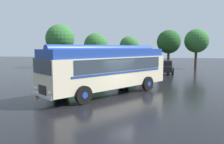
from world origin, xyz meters
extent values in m
plane|color=black|center=(0.00, 0.00, 0.00)|extent=(120.00, 120.00, 0.00)
cube|color=beige|center=(-0.66, 0.81, 1.60)|extent=(8.03, 9.48, 2.10)
cube|color=#1E3D93|center=(-0.66, 0.81, 2.93)|extent=(7.75, 9.20, 0.56)
cylinder|color=#1E3D93|center=(-0.66, 0.81, 3.19)|extent=(6.22, 7.93, 0.60)
cube|color=#2D3842|center=(0.53, 0.28, 2.17)|extent=(4.86, 6.40, 0.84)
cube|color=#2D3842|center=(-1.49, 1.81, 2.17)|extent=(4.86, 6.40, 0.84)
cube|color=#1E3D93|center=(0.47, 0.20, 1.63)|extent=(4.98, 6.55, 0.12)
cube|color=#1E3D93|center=(-1.55, 1.73, 1.63)|extent=(4.98, 6.55, 0.12)
cube|color=#2D3842|center=(-3.69, -3.19, 2.27)|extent=(1.77, 1.36, 0.88)
cube|color=black|center=(-3.69, -3.19, 0.90)|extent=(0.75, 0.59, 0.56)
cube|color=silver|center=(-3.71, -3.21, 0.57)|extent=(1.95, 1.51, 0.16)
sphere|color=white|center=(-2.98, -3.74, 0.87)|extent=(0.22, 0.22, 0.22)
sphere|color=white|center=(-4.42, -2.66, 0.87)|extent=(0.22, 0.22, 0.22)
cylinder|color=black|center=(-1.50, -2.45, 0.55)|extent=(0.89, 1.05, 1.10)
cylinder|color=#1E3D93|center=(-1.50, -2.45, 0.55)|extent=(0.49, 0.50, 0.39)
cylinder|color=black|center=(-3.57, -0.88, 0.55)|extent=(0.89, 1.05, 1.10)
cylinder|color=#1E3D93|center=(-3.57, -0.88, 0.55)|extent=(0.49, 0.50, 0.39)
cylinder|color=black|center=(2.13, 2.33, 0.55)|extent=(0.89, 1.05, 1.10)
cylinder|color=#1E3D93|center=(2.13, 2.33, 0.55)|extent=(0.49, 0.50, 0.39)
cylinder|color=black|center=(0.06, 3.90, 0.55)|extent=(0.89, 1.05, 1.10)
cylinder|color=#1E3D93|center=(0.06, 3.90, 0.55)|extent=(0.49, 0.50, 0.39)
cube|color=navy|center=(-3.94, 14.77, 0.67)|extent=(2.24, 4.39, 0.70)
cube|color=navy|center=(-3.92, 14.92, 1.34)|extent=(1.77, 2.36, 0.64)
cube|color=#2D3842|center=(-3.17, 14.82, 1.34)|extent=(0.28, 1.92, 0.50)
cube|color=#2D3842|center=(-4.68, 15.02, 1.34)|extent=(0.28, 1.92, 0.50)
cylinder|color=black|center=(-3.24, 13.36, 0.32)|extent=(0.28, 0.66, 0.64)
cylinder|color=black|center=(-4.99, 13.60, 0.32)|extent=(0.28, 0.66, 0.64)
cylinder|color=black|center=(-2.90, 15.95, 0.32)|extent=(0.28, 0.66, 0.64)
cylinder|color=black|center=(-4.64, 16.18, 0.32)|extent=(0.28, 0.66, 0.64)
cube|color=navy|center=(-1.28, 14.60, 0.67)|extent=(2.28, 4.40, 0.70)
cube|color=navy|center=(-1.26, 14.75, 1.34)|extent=(1.79, 2.37, 0.64)
cube|color=#2D3842|center=(-0.51, 14.64, 1.34)|extent=(0.30, 1.92, 0.50)
cube|color=#2D3842|center=(-2.01, 14.85, 1.34)|extent=(0.30, 1.92, 0.50)
cylinder|color=black|center=(-0.59, 13.18, 0.32)|extent=(0.29, 0.66, 0.64)
cylinder|color=black|center=(-2.33, 13.43, 0.32)|extent=(0.29, 0.66, 0.64)
cylinder|color=black|center=(-0.22, 15.76, 0.32)|extent=(0.29, 0.66, 0.64)
cylinder|color=black|center=(-1.96, 16.01, 0.32)|extent=(0.29, 0.66, 0.64)
cube|color=maroon|center=(1.60, 14.29, 0.67)|extent=(2.10, 4.34, 0.70)
cube|color=maroon|center=(1.59, 14.44, 1.34)|extent=(1.70, 2.32, 0.64)
cube|color=#2D3842|center=(2.34, 14.51, 1.34)|extent=(0.21, 1.93, 0.50)
cube|color=#2D3842|center=(0.83, 14.37, 1.34)|extent=(0.21, 1.93, 0.50)
cylinder|color=black|center=(2.60, 13.08, 0.32)|extent=(0.26, 0.66, 0.64)
cylinder|color=black|center=(0.85, 12.91, 0.32)|extent=(0.26, 0.66, 0.64)
cylinder|color=black|center=(2.35, 15.67, 0.32)|extent=(0.26, 0.66, 0.64)
cylinder|color=black|center=(0.60, 15.50, 0.32)|extent=(0.26, 0.66, 0.64)
cube|color=black|center=(4.25, 14.23, 0.67)|extent=(2.23, 4.39, 0.70)
cube|color=black|center=(4.27, 14.38, 1.34)|extent=(1.77, 2.36, 0.64)
cube|color=#2D3842|center=(5.03, 14.28, 1.34)|extent=(0.27, 1.92, 0.50)
cube|color=#2D3842|center=(3.52, 14.47, 1.34)|extent=(0.27, 1.92, 0.50)
cylinder|color=black|center=(4.96, 12.82, 0.32)|extent=(0.28, 0.66, 0.64)
cylinder|color=black|center=(3.21, 13.05, 0.32)|extent=(0.28, 0.66, 0.64)
cylinder|color=black|center=(5.30, 15.40, 0.32)|extent=(0.28, 0.66, 0.64)
cylinder|color=black|center=(3.55, 15.63, 0.32)|extent=(0.28, 0.66, 0.64)
cylinder|color=#4C3823|center=(-12.75, 20.33, 1.51)|extent=(0.24, 0.24, 3.02)
sphere|color=#2D662D|center=(-12.75, 20.33, 4.81)|extent=(4.78, 4.78, 4.78)
sphere|color=#2D662D|center=(-13.10, 20.25, 5.20)|extent=(2.80, 2.80, 2.80)
cylinder|color=#4C3823|center=(-6.47, 19.90, 1.15)|extent=(0.29, 0.29, 2.30)
sphere|color=#2D662D|center=(-6.47, 19.90, 3.74)|extent=(3.83, 3.83, 3.83)
sphere|color=#2D662D|center=(-6.71, 19.52, 3.57)|extent=(2.28, 2.28, 2.28)
cylinder|color=#4C3823|center=(-1.26, 21.64, 1.22)|extent=(0.31, 0.31, 2.43)
sphere|color=#2D662D|center=(-1.26, 21.64, 3.62)|extent=(3.16, 3.16, 3.16)
sphere|color=#2D662D|center=(-1.05, 21.86, 3.51)|extent=(1.99, 1.99, 1.99)
cylinder|color=#4C3823|center=(4.99, 20.50, 1.43)|extent=(0.37, 0.37, 2.87)
sphere|color=#1E4C1E|center=(4.99, 20.50, 4.23)|extent=(3.64, 3.64, 3.64)
sphere|color=#1E4C1E|center=(5.09, 20.38, 4.62)|extent=(2.77, 2.77, 2.77)
cylinder|color=#4C3823|center=(9.24, 21.44, 1.50)|extent=(0.39, 0.39, 3.00)
sphere|color=#2D662D|center=(9.24, 21.44, 4.38)|extent=(3.68, 3.68, 3.68)
sphere|color=#2D662D|center=(9.03, 21.34, 4.17)|extent=(2.56, 2.56, 2.56)
cone|color=orange|center=(-5.53, -0.46, 0.28)|extent=(0.36, 0.36, 0.55)
camera|label=1|loc=(2.34, -14.48, 3.29)|focal=35.00mm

